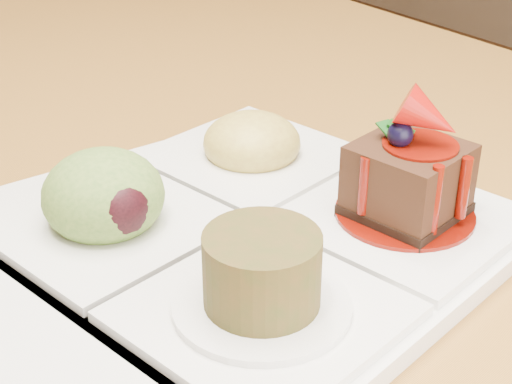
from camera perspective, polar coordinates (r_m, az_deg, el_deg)
sampler_plate at (r=0.46m, az=-0.49°, el=-1.61°), size 0.29×0.29×0.10m
second_plate at (r=0.43m, az=-12.62°, el=-6.48°), size 0.25×0.25×0.01m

